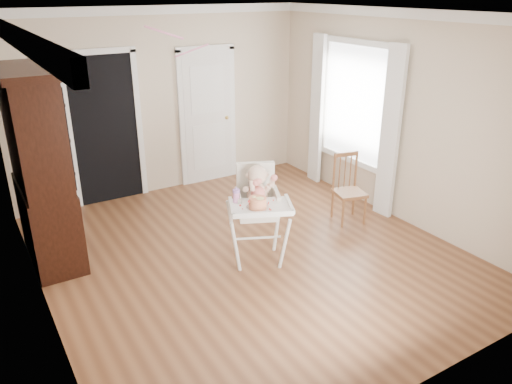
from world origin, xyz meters
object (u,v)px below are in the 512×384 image
cake (258,203)px  china_cabinet (41,169)px  dining_chair (349,190)px  sippy_cup (236,195)px  high_chair (258,204)px

cake → china_cabinet: bearing=139.6°
china_cabinet → dining_chair: bearing=-15.6°
sippy_cup → dining_chair: (1.88, 0.31, -0.45)m
cake → sippy_cup: sippy_cup is taller
dining_chair → cake: bearing=-148.3°
cake → china_cabinet: china_cabinet is taller
high_chair → china_cabinet: china_cabinet is taller
cake → sippy_cup: (-0.12, 0.24, 0.02)m
cake → sippy_cup: size_ratio=1.31×
high_chair → cake: bearing=-97.0°
cake → dining_chair: cake is taller
high_chair → china_cabinet: size_ratio=0.53×
cake → dining_chair: size_ratio=0.26×
cake → high_chair: bearing=58.6°
sippy_cup → dining_chair: size_ratio=0.20×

